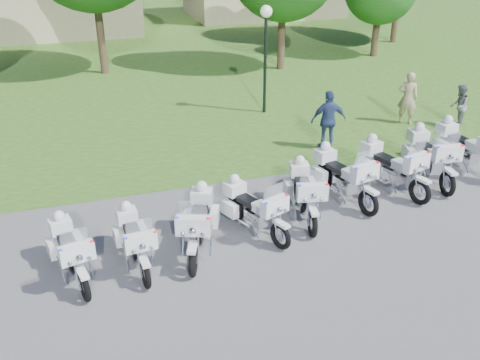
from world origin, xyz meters
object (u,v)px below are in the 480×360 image
object	(u,v)px
motorcycle_1	(134,239)
bystander_b	(459,106)
motorcycle_4	(305,191)
motorcycle_6	(391,166)
bystander_a	(408,98)
lamp_post	(266,33)
bystander_c	(328,120)
motorcycle_5	(343,175)
motorcycle_0	(70,250)
motorcycle_2	(198,222)
motorcycle_8	(465,146)
motorcycle_7	(430,155)
motorcycle_3	(253,208)

from	to	relation	value
motorcycle_1	bystander_b	bearing A→B (deg)	-162.67
motorcycle_4	bystander_b	bearing A→B (deg)	-139.82
motorcycle_6	bystander_a	xyz separation A→B (m)	(3.44, 4.47, 0.24)
lamp_post	bystander_c	bearing A→B (deg)	-79.91
bystander_a	motorcycle_5	bearing A→B (deg)	82.04
motorcycle_6	bystander_a	world-z (taller)	bystander_a
motorcycle_0	bystander_b	distance (m)	14.45
bystander_b	motorcycle_1	bearing A→B (deg)	-24.09
bystander_b	motorcycle_2	bearing A→B (deg)	-22.06
motorcycle_0	bystander_a	xyz separation A→B (m)	(12.01, 5.97, 0.33)
motorcycle_4	motorcycle_6	distance (m)	2.94
motorcycle_2	bystander_a	world-z (taller)	bystander_a
motorcycle_8	lamp_post	distance (m)	8.08
lamp_post	motorcycle_0	bearing A→B (deg)	-130.77
bystander_a	motorcycle_6	bearing A→B (deg)	91.83
lamp_post	bystander_c	xyz separation A→B (m)	(0.72, -4.02, -2.07)
lamp_post	bystander_a	size ratio (longest dim) A/B	2.11
motorcycle_7	motorcycle_4	bearing A→B (deg)	19.26
motorcycle_3	bystander_c	bearing A→B (deg)	-155.37
motorcycle_1	motorcycle_7	xyz separation A→B (m)	(8.65, 1.69, 0.12)
bystander_c	bystander_a	bearing A→B (deg)	-151.81
motorcycle_7	motorcycle_3	bearing A→B (deg)	19.77
motorcycle_0	motorcycle_1	world-z (taller)	motorcycle_0
motorcycle_8	motorcycle_6	bearing A→B (deg)	3.50
bystander_a	bystander_c	distance (m)	4.05
motorcycle_0	bystander_c	xyz separation A→B (m)	(8.19, 4.64, 0.35)
motorcycle_3	bystander_c	size ratio (longest dim) A/B	1.12
motorcycle_1	motorcycle_7	distance (m)	8.81
motorcycle_2	motorcycle_5	bearing A→B (deg)	-143.73
motorcycle_6	bystander_b	size ratio (longest dim) A/B	1.59
motorcycle_1	motorcycle_6	size ratio (longest dim) A/B	0.88
motorcycle_3	motorcycle_4	xyz separation A→B (m)	(1.48, 0.35, 0.03)
motorcycle_8	motorcycle_5	bearing A→B (deg)	1.67
motorcycle_5	motorcycle_6	distance (m)	1.55
motorcycle_2	motorcycle_3	xyz separation A→B (m)	(1.42, 0.32, -0.04)
motorcycle_3	bystander_b	world-z (taller)	bystander_b
motorcycle_0	motorcycle_5	size ratio (longest dim) A/B	0.89
motorcycle_6	lamp_post	bearing A→B (deg)	-96.48
motorcycle_4	bystander_c	xyz separation A→B (m)	(2.49, 3.77, 0.30)
motorcycle_2	motorcycle_1	bearing A→B (deg)	26.31
motorcycle_8	motorcycle_0	bearing A→B (deg)	3.73
motorcycle_0	bystander_c	size ratio (longest dim) A/B	1.13
motorcycle_3	bystander_b	size ratio (longest dim) A/B	1.40
motorcycle_8	bystander_b	bearing A→B (deg)	-131.29
motorcycle_4	lamp_post	world-z (taller)	lamp_post
lamp_post	bystander_b	bearing A→B (deg)	-30.79
motorcycle_2	motorcycle_5	xyz separation A→B (m)	(4.22, 1.19, 0.02)
motorcycle_1	motorcycle_2	world-z (taller)	motorcycle_2
motorcycle_8	motorcycle_2	bearing A→B (deg)	5.62
motorcycle_2	bystander_c	world-z (taller)	bystander_c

